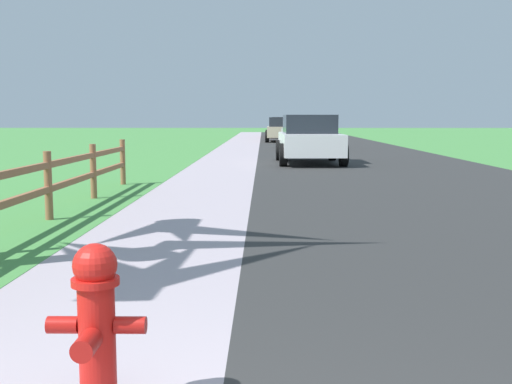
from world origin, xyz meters
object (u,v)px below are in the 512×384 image
object	(u,v)px
parked_car_beige	(283,130)
parked_car_red	(284,127)
parked_suv_white	(309,139)
parked_car_silver	(303,133)
fire_hydrant	(96,324)

from	to	relation	value
parked_car_beige	parked_car_red	xyz separation A→B (m)	(0.26, 7.85, 0.03)
parked_car_beige	parked_car_red	bearing A→B (deg)	88.11
parked_suv_white	parked_car_silver	world-z (taller)	parked_suv_white
parked_car_silver	parked_car_red	size ratio (longest dim) A/B	0.86
fire_hydrant	parked_car_silver	bearing A→B (deg)	84.28
parked_car_silver	parked_suv_white	bearing A→B (deg)	-92.14
fire_hydrant	parked_car_beige	distance (m)	34.58
fire_hydrant	parked_car_silver	distance (m)	25.89
parked_car_silver	parked_car_red	distance (m)	16.62
parked_car_silver	parked_car_beige	distance (m)	8.79
fire_hydrant	parked_car_red	bearing A→B (deg)	86.98
fire_hydrant	parked_suv_white	distance (m)	17.06
parked_suv_white	parked_car_red	size ratio (longest dim) A/B	0.85
fire_hydrant	parked_car_silver	size ratio (longest dim) A/B	0.20
parked_suv_white	fire_hydrant	bearing A→B (deg)	-97.57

